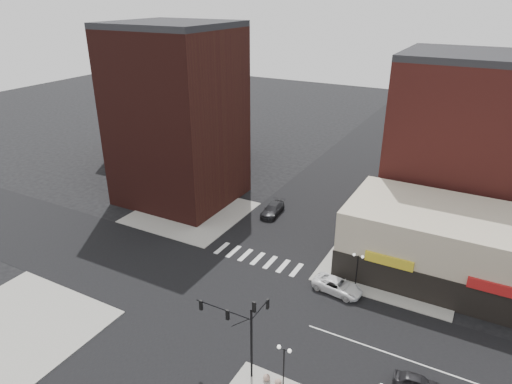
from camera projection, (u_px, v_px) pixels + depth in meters
The scene contains 16 objects.
ground at pixel (222, 296), 48.20m from camera, with size 240.00×240.00×0.00m, color black.
road_ew at pixel (222, 295), 48.20m from camera, with size 200.00×14.00×0.02m, color black.
road_ns at pixel (222, 295), 48.20m from camera, with size 14.00×200.00×0.02m, color black.
sidewalk_nw at pixel (191, 212), 66.17m from camera, with size 15.00×15.00×0.12m, color gray.
sidewalk_ne at pixel (392, 265), 53.47m from camera, with size 15.00×15.00×0.12m, color gray.
sidewalk_sw at pixel (9, 333), 42.88m from camera, with size 15.00×15.00×0.12m, color gray.
building_nw at pixel (177, 119), 66.33m from camera, with size 16.00×15.00×25.00m, color #391612.
building_nw_low at pixel (175, 125), 87.09m from camera, with size 20.00×18.00×12.00m, color #391612.
building_ne_midrise at pixel (465, 147), 59.13m from camera, with size 18.00×15.00×22.00m, color maroon.
building_ne_row at pixel (457, 253), 49.72m from camera, with size 24.20×12.20×8.00m.
traffic_signal at pixel (243, 323), 36.74m from camera, with size 5.59×3.09×7.77m.
street_lamp_se_a at pixel (284, 357), 35.63m from camera, with size 1.22×0.32×4.16m.
street_lamp_ne at pixel (358, 262), 48.04m from camera, with size 1.22×0.32×4.16m.
white_suv at pixel (338, 286), 48.52m from camera, with size 2.47×5.36×1.49m, color white.
dark_sedan_east at pixel (417, 383), 36.65m from camera, with size 1.54×3.82×1.30m, color black.
dark_sedan_north at pixel (273, 209), 65.43m from camera, with size 2.18×5.37×1.56m, color black.
Camera 1 is at (22.18, -33.08, 29.51)m, focal length 32.00 mm.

